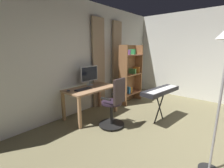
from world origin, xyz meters
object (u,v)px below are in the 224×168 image
(piano_keyboard, at_px, (161,91))
(computer_monitor, at_px, (89,74))
(office_chair, at_px, (114,105))
(desk, at_px, (91,92))
(computer_keyboard, at_px, (83,89))
(computer_mouse, at_px, (68,91))
(bookshelf, at_px, (129,74))

(piano_keyboard, bearing_deg, computer_monitor, -61.83)
(office_chair, bearing_deg, piano_keyboard, -39.50)
(desk, bearing_deg, computer_keyboard, 2.47)
(computer_monitor, xyz_separation_m, computer_mouse, (0.73, 0.10, -0.27))
(computer_mouse, height_order, piano_keyboard, piano_keyboard)
(desk, distance_m, office_chair, 0.82)
(office_chair, height_order, computer_monitor, computer_monitor)
(desk, relative_size, computer_mouse, 12.92)
(computer_mouse, distance_m, piano_keyboard, 2.09)
(computer_keyboard, height_order, piano_keyboard, piano_keyboard)
(computer_keyboard, bearing_deg, computer_mouse, -22.46)
(computer_mouse, bearing_deg, computer_keyboard, 157.54)
(bookshelf, bearing_deg, office_chair, 24.02)
(office_chair, height_order, bookshelf, bookshelf)
(desk, height_order, computer_mouse, computer_mouse)
(desk, height_order, computer_monitor, computer_monitor)
(desk, bearing_deg, office_chair, 84.61)
(computer_monitor, height_order, bookshelf, bookshelf)
(computer_keyboard, bearing_deg, piano_keyboard, 126.75)
(computer_keyboard, relative_size, computer_mouse, 4.28)
(computer_keyboard, bearing_deg, bookshelf, 177.55)
(office_chair, relative_size, computer_monitor, 1.96)
(computer_mouse, bearing_deg, piano_keyboard, 131.59)
(desk, relative_size, bookshelf, 0.73)
(office_chair, xyz_separation_m, piano_keyboard, (-0.90, 0.63, 0.22))
(computer_keyboard, distance_m, computer_mouse, 0.34)
(office_chair, bearing_deg, computer_monitor, 72.31)
(computer_mouse, relative_size, bookshelf, 0.06)
(office_chair, bearing_deg, computer_mouse, 113.22)
(computer_monitor, bearing_deg, desk, 53.22)
(computer_mouse, xyz_separation_m, bookshelf, (-2.11, 0.21, 0.14))
(office_chair, relative_size, piano_keyboard, 0.94)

